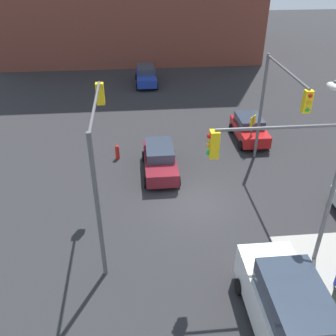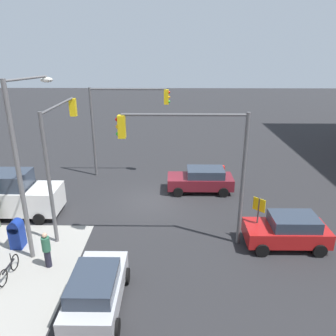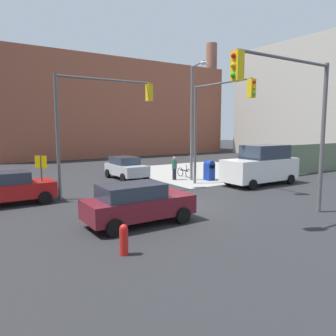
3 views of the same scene
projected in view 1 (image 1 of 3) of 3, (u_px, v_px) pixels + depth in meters
ground_plane at (196, 202)px, 19.74m from camera, size 120.00×120.00×0.00m
traffic_signal_nw_corner at (277, 100)px, 19.58m from camera, size 5.84×0.36×6.50m
traffic_signal_se_corner at (98, 150)px, 14.98m from camera, size 5.67×0.36×6.50m
traffic_signal_ne_corner at (288, 171)px, 13.71m from camera, size 0.36×5.16×6.50m
warning_sign_two_way at (252, 127)px, 23.81m from camera, size 0.48×0.48×2.40m
fire_hydrant at (117, 152)px, 23.40m from camera, size 0.26×0.26×0.94m
hatchback_maroon at (160, 160)px, 21.87m from camera, size 4.29×2.02×1.62m
sedan_blue at (146, 75)px, 35.30m from camera, size 4.45×2.02×1.62m
hatchback_red at (249, 128)px, 25.45m from camera, size 3.89×2.02×1.62m
van_white_delivery at (288, 311)px, 12.48m from camera, size 5.40×2.32×2.62m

